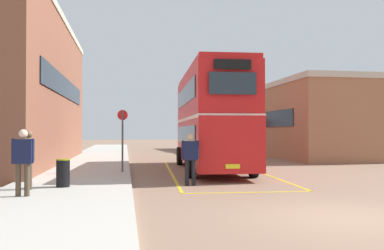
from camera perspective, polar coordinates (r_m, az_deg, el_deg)
name	(u,v)px	position (r m, az deg, el deg)	size (l,w,h in m)	color
ground_plane	(209,164)	(23.19, 2.43, -5.53)	(135.60, 135.60, 0.00)	#846651
sidewalk_left	(95,161)	(25.16, -13.44, -4.98)	(4.00, 57.60, 0.14)	#B2ADA3
brick_building_left	(1,90)	(25.05, -25.16, 4.40)	(6.98, 18.65, 8.29)	brown
depot_building_right	(304,121)	(33.06, 15.46, 0.53)	(7.44, 17.01, 5.34)	#9E6647
double_decker_bus	(211,118)	(19.64, 2.64, 0.96)	(3.22, 10.42, 4.75)	black
single_deck_bus	(205,134)	(40.69, 1.82, -1.21)	(3.34, 8.73, 3.02)	black
pedestrian_boarding	(190,155)	(14.10, -0.25, -4.21)	(0.60, 0.30, 1.81)	black
pedestrian_waiting_near	(29,155)	(13.22, -21.89, -3.91)	(0.39, 0.55, 1.77)	#473828
pedestrian_waiting_far	(23,157)	(11.84, -22.63, -4.16)	(0.60, 0.27, 1.80)	#473828
litter_bin	(63,173)	(13.44, -17.63, -6.40)	(0.44, 0.44, 0.87)	black
bus_stop_sign	(122,135)	(17.72, -9.72, -1.32)	(0.44, 0.08, 2.66)	#4C4C51
bay_marking_yellow	(219,174)	(17.85, 3.78, -6.91)	(4.86, 12.53, 0.01)	gold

